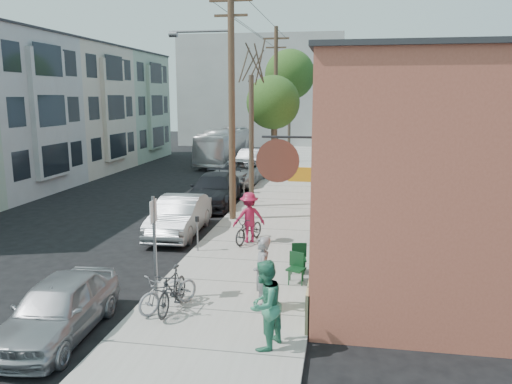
% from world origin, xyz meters
% --- Properties ---
extents(ground, '(120.00, 120.00, 0.00)m').
position_xyz_m(ground, '(0.00, 0.00, 0.00)').
color(ground, black).
extents(sidewalk, '(4.50, 58.00, 0.15)m').
position_xyz_m(sidewalk, '(4.25, 11.00, 0.07)').
color(sidewalk, '#A3A097').
rests_on(sidewalk, ground).
extents(cafe_building, '(6.60, 20.20, 6.61)m').
position_xyz_m(cafe_building, '(8.99, 4.99, 3.30)').
color(cafe_building, '#B15741').
rests_on(cafe_building, ground).
extents(apartment_row, '(6.30, 32.00, 9.00)m').
position_xyz_m(apartment_row, '(-11.85, 14.00, 4.50)').
color(apartment_row, '#96A78E').
rests_on(apartment_row, ground).
extents(end_cap_building, '(18.00, 8.00, 12.00)m').
position_xyz_m(end_cap_building, '(-2.00, 42.00, 6.00)').
color(end_cap_building, '#AAA9A5').
rests_on(end_cap_building, ground).
extents(sign_post, '(0.07, 0.45, 2.80)m').
position_xyz_m(sign_post, '(2.35, -3.55, 1.83)').
color(sign_post, slate).
rests_on(sign_post, sidewalk).
extents(parking_meter_near, '(0.14, 0.14, 1.24)m').
position_xyz_m(parking_meter_near, '(2.25, 0.68, 0.98)').
color(parking_meter_near, slate).
rests_on(parking_meter_near, sidewalk).
extents(parking_meter_far, '(0.14, 0.14, 1.24)m').
position_xyz_m(parking_meter_far, '(2.25, 9.02, 0.98)').
color(parking_meter_far, slate).
rests_on(parking_meter_far, sidewalk).
extents(utility_pole_near, '(3.57, 0.28, 10.00)m').
position_xyz_m(utility_pole_near, '(2.39, 5.47, 5.41)').
color(utility_pole_near, '#503A28').
rests_on(utility_pole_near, sidewalk).
extents(utility_pole_far, '(1.80, 0.28, 10.00)m').
position_xyz_m(utility_pole_far, '(2.45, 19.56, 5.34)').
color(utility_pole_far, '#503A28').
rests_on(utility_pole_far, sidewalk).
extents(tree_bare, '(0.24, 0.24, 6.32)m').
position_xyz_m(tree_bare, '(2.80, 8.18, 3.31)').
color(tree_bare, '#44392C').
rests_on(tree_bare, sidewalk).
extents(tree_leafy_mid, '(3.34, 3.34, 6.62)m').
position_xyz_m(tree_leafy_mid, '(2.80, 15.73, 5.08)').
color(tree_leafy_mid, '#44392C').
rests_on(tree_leafy_mid, sidewalk).
extents(tree_leafy_far, '(4.02, 4.02, 9.04)m').
position_xyz_m(tree_leafy_far, '(2.80, 25.38, 7.16)').
color(tree_leafy_far, '#44392C').
rests_on(tree_leafy_far, sidewalk).
extents(patio_chair_a, '(0.58, 0.58, 0.88)m').
position_xyz_m(patio_chair_a, '(5.93, -0.91, 0.59)').
color(patio_chair_a, '#0F361A').
rests_on(patio_chair_a, sidewalk).
extents(patio_chair_b, '(0.64, 0.64, 0.88)m').
position_xyz_m(patio_chair_b, '(5.93, -1.82, 0.59)').
color(patio_chair_b, '#0F361A').
rests_on(patio_chair_b, sidewalk).
extents(patron_grey, '(0.59, 0.77, 1.90)m').
position_xyz_m(patron_grey, '(5.25, -3.72, 1.10)').
color(patron_grey, slate).
rests_on(patron_grey, sidewalk).
extents(patron_green, '(1.04, 1.16, 1.95)m').
position_xyz_m(patron_green, '(5.61, -5.67, 1.13)').
color(patron_green, '#348261').
rests_on(patron_green, sidewalk).
extents(cyclist, '(1.39, 1.14, 1.87)m').
position_xyz_m(cyclist, '(3.83, 2.07, 1.09)').
color(cyclist, '#9E173B').
rests_on(cyclist, sidewalk).
extents(cyclist_bike, '(1.22, 1.97, 0.98)m').
position_xyz_m(cyclist_bike, '(3.83, 2.07, 0.64)').
color(cyclist_bike, black).
rests_on(cyclist_bike, sidewalk).
extents(parked_bike_a, '(0.61, 1.84, 1.09)m').
position_xyz_m(parked_bike_a, '(3.02, -4.19, 0.69)').
color(parked_bike_a, black).
rests_on(parked_bike_a, sidewalk).
extents(parked_bike_b, '(1.50, 1.88, 0.96)m').
position_xyz_m(parked_bike_b, '(2.91, -4.14, 0.63)').
color(parked_bike_b, gray).
rests_on(parked_bike_b, sidewalk).
extents(car_0, '(1.91, 4.20, 1.40)m').
position_xyz_m(car_0, '(0.80, -5.71, 0.70)').
color(car_0, '#989A9F').
rests_on(car_0, ground).
extents(car_1, '(1.82, 4.74, 1.54)m').
position_xyz_m(car_1, '(0.80, 3.06, 0.77)').
color(car_1, '#96999D').
rests_on(car_1, ground).
extents(car_2, '(2.46, 5.59, 1.60)m').
position_xyz_m(car_2, '(0.80, 8.65, 0.80)').
color(car_2, black).
rests_on(car_2, ground).
extents(car_3, '(2.94, 5.76, 1.56)m').
position_xyz_m(car_3, '(0.80, 14.70, 0.78)').
color(car_3, '#929599').
rests_on(car_3, ground).
extents(car_4, '(2.07, 5.02, 1.62)m').
position_xyz_m(car_4, '(0.55, 20.46, 0.81)').
color(car_4, '#A4A4AB').
rests_on(car_4, ground).
extents(bus, '(2.46, 10.18, 2.83)m').
position_xyz_m(bus, '(-2.50, 24.61, 1.42)').
color(bus, silver).
rests_on(bus, ground).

